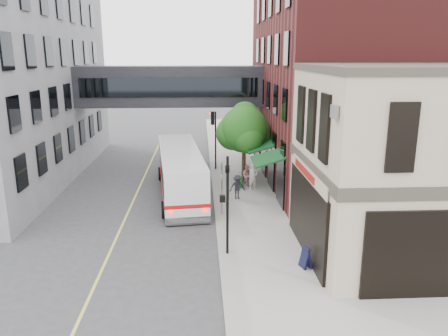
{
  "coord_description": "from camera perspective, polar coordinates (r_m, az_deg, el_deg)",
  "views": [
    {
      "loc": [
        -0.72,
        -16.07,
        8.86
      ],
      "look_at": [
        0.43,
        5.34,
        3.26
      ],
      "focal_mm": 35.0,
      "sensor_mm": 36.0,
      "label": 1
    }
  ],
  "objects": [
    {
      "name": "sidewalk_main",
      "position": [
        31.45,
        2.02,
        -1.6
      ],
      "size": [
        4.0,
        60.0,
        0.15
      ],
      "primitive_type": "cube",
      "color": "gray",
      "rests_on": "ground"
    },
    {
      "name": "pedestrian_c",
      "position": [
        26.97,
        1.75,
        -2.49
      ],
      "size": [
        1.08,
        0.75,
        1.54
      ],
      "primitive_type": "imported",
      "rotation": [
        0.0,
        0.0,
        0.19
      ],
      "color": "#222129",
      "rests_on": "sidewalk_main"
    },
    {
      "name": "brick_building",
      "position": [
        32.91,
        16.21,
        10.81
      ],
      "size": [
        13.76,
        18.0,
        14.0
      ],
      "color": "#4F1918",
      "rests_on": "ground"
    },
    {
      "name": "street_sign_pole",
      "position": [
        24.12,
        -0.29,
        -2.06
      ],
      "size": [
        0.08,
        0.75,
        3.0
      ],
      "color": "gray",
      "rests_on": "sidewalk_main"
    },
    {
      "name": "skyway_bridge",
      "position": [
        34.23,
        -6.99,
        10.58
      ],
      "size": [
        14.0,
        3.18,
        3.0
      ],
      "color": "black",
      "rests_on": "ground"
    },
    {
      "name": "pedestrian_a",
      "position": [
        28.88,
        3.81,
        -1.12
      ],
      "size": [
        0.75,
        0.62,
        1.76
      ],
      "primitive_type": "imported",
      "rotation": [
        0.0,
        0.0,
        0.35
      ],
      "color": "silver",
      "rests_on": "sidewalk_main"
    },
    {
      "name": "lane_marking",
      "position": [
        27.87,
        -11.76,
        -4.21
      ],
      "size": [
        0.12,
        40.0,
        0.01
      ],
      "primitive_type": "cube",
      "color": "#D8CC4C",
      "rests_on": "ground"
    },
    {
      "name": "corner_building",
      "position": [
        21.03,
        24.48,
        0.53
      ],
      "size": [
        10.19,
        8.12,
        8.45
      ],
      "color": "tan",
      "rests_on": "ground"
    },
    {
      "name": "sandwich_board",
      "position": [
        18.98,
        10.62,
        -11.4
      ],
      "size": [
        0.46,
        0.58,
        0.91
      ],
      "primitive_type": "cube",
      "rotation": [
        0.0,
        0.0,
        0.29
      ],
      "color": "black",
      "rests_on": "sidewalk_main"
    },
    {
      "name": "pedestrian_b",
      "position": [
        29.49,
        3.07,
        -1.03
      ],
      "size": [
        0.8,
        0.65,
        1.51
      ],
      "primitive_type": "imported",
      "rotation": [
        0.0,
        0.0,
        -0.11
      ],
      "color": "#C98292",
      "rests_on": "sidewalk_main"
    },
    {
      "name": "street_tree",
      "position": [
        29.85,
        2.6,
        5.08
      ],
      "size": [
        3.8,
        3.2,
        5.6
      ],
      "color": "#382619",
      "rests_on": "sidewalk_main"
    },
    {
      "name": "newspaper_box",
      "position": [
        29.3,
        2.03,
        -1.85
      ],
      "size": [
        0.47,
        0.43,
        0.8
      ],
      "primitive_type": "cube",
      "rotation": [
        0.0,
        0.0,
        -0.22
      ],
      "color": "#155C21",
      "rests_on": "sidewalk_main"
    },
    {
      "name": "ground",
      "position": [
        18.37,
        -0.45,
        -14.2
      ],
      "size": [
        120.0,
        120.0,
        0.0
      ],
      "primitive_type": "plane",
      "color": "#38383A",
      "rests_on": "ground"
    },
    {
      "name": "traffic_signal_far",
      "position": [
        33.54,
        -1.35,
        5.16
      ],
      "size": [
        0.53,
        0.28,
        4.5
      ],
      "color": "black",
      "rests_on": "sidewalk_main"
    },
    {
      "name": "traffic_signal_near",
      "position": [
        19.03,
        0.36,
        -3.34
      ],
      "size": [
        0.44,
        0.22,
        4.6
      ],
      "color": "black",
      "rests_on": "sidewalk_main"
    },
    {
      "name": "bus",
      "position": [
        28.15,
        -5.74,
        -0.24
      ],
      "size": [
        3.69,
        11.27,
        2.98
      ],
      "color": "white",
      "rests_on": "ground"
    }
  ]
}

